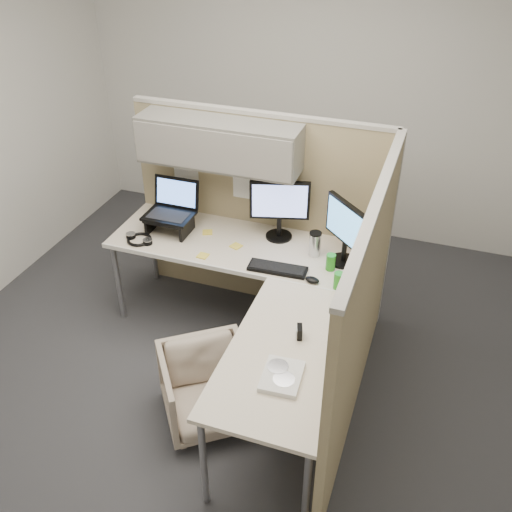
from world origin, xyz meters
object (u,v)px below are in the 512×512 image
(office_chair, at_px, (207,385))
(keyboard, at_px, (278,269))
(desk, at_px, (253,286))
(monitor_left, at_px, (280,205))

(office_chair, distance_m, keyboard, 0.92)
(desk, distance_m, monitor_left, 0.68)
(office_chair, bearing_deg, desk, 43.53)
(desk, xyz_separation_m, office_chair, (-0.11, -0.59, -0.40))
(office_chair, distance_m, monitor_left, 1.39)
(desk, distance_m, keyboard, 0.22)
(keyboard, bearing_deg, desk, -126.03)
(monitor_left, distance_m, keyboard, 0.51)
(office_chair, bearing_deg, monitor_left, 48.93)
(desk, distance_m, office_chair, 0.72)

